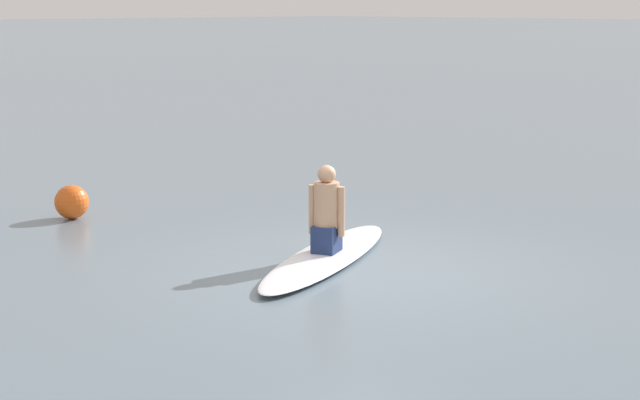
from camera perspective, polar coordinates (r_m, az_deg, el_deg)
The scene contains 4 objects.
ground_plane at distance 10.84m, azimuth 2.53°, elevation -4.08°, with size 400.00×400.00×0.00m, color slate.
surfboard at distance 11.22m, azimuth 0.38°, elevation -3.26°, with size 3.37×0.73×0.11m, color white.
person_paddler at distance 11.10m, azimuth 0.39°, elevation -0.74°, with size 0.43×0.41×1.00m.
buoy_marker at distance 13.81m, azimuth -14.17°, elevation -0.11°, with size 0.46×0.46×0.46m, color #E55919.
Camera 1 is at (-7.07, 7.71, 2.85)m, focal length 55.32 mm.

